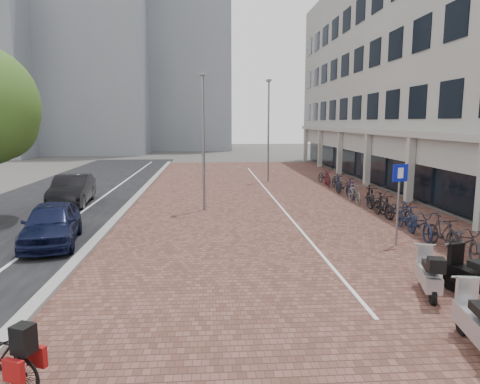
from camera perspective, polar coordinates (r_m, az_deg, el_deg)
name	(u,v)px	position (r m, az deg, el deg)	size (l,w,h in m)	color
ground	(256,274)	(12.18, 2.04, -10.53)	(140.00, 140.00, 0.00)	#474442
plaza_brick	(269,198)	(23.98, 3.75, -0.74)	(14.50, 42.00, 0.04)	brown
street_asphalt	(60,200)	(25.00, -22.10, -1.00)	(8.00, 50.00, 0.03)	black
curb	(136,198)	(24.06, -13.25, -0.78)	(0.35, 42.00, 0.14)	gray
lane_line	(99,200)	(24.45, -17.64, -0.93)	(0.12, 44.00, 0.00)	white
parking_line	(273,197)	(24.01, 4.22, -0.67)	(0.10, 30.00, 0.00)	white
office_building	(438,50)	(31.18, 24.11, 16.34)	(8.40, 40.00, 15.00)	#A7A7A1
bg_towers	(105,43)	(62.54, -16.95, 17.78)	(33.00, 23.00, 32.00)	gray
car_navy	(51,224)	(16.14, -23.05, -3.76)	(1.66, 4.14, 1.41)	black
car_dark	(72,190)	(23.33, -20.75, 0.23)	(1.57, 4.49, 1.48)	black
shoes	(20,328)	(10.15, -26.41, -15.38)	(0.36, 0.30, 0.09)	black
scooter_front	(429,273)	(11.50, 23.06, -9.53)	(0.51, 1.64, 1.13)	#B6B6BB
scooter_mid	(476,276)	(11.56, 28.07, -9.44)	(0.57, 1.82, 1.25)	black
scooter_back	(480,321)	(9.18, 28.41, -14.32)	(0.56, 1.78, 1.22)	#ABABB1
parking_sign	(399,191)	(15.31, 19.74, 0.17)	(0.56, 0.19, 2.72)	slate
lamp_near	(203,144)	(20.23, -4.72, 6.18)	(0.12, 0.12, 6.15)	gray
lamp_far	(268,132)	(30.02, 3.66, 7.68)	(0.12, 0.12, 6.74)	slate
bike_row	(367,197)	(22.10, 15.95, -0.57)	(1.23, 18.14, 1.05)	#222328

